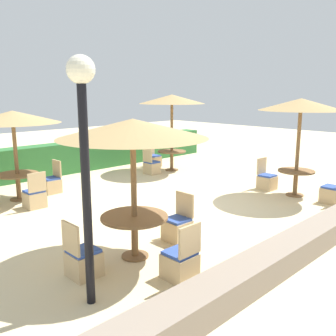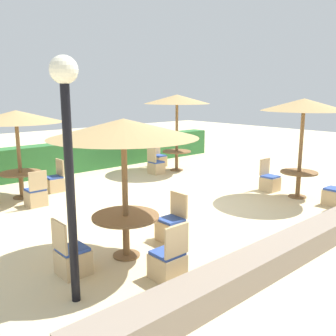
{
  "view_description": "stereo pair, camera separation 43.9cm",
  "coord_description": "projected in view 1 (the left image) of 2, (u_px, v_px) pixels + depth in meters",
  "views": [
    {
      "loc": [
        -6.69,
        -6.26,
        2.89
      ],
      "look_at": [
        0.0,
        0.6,
        0.9
      ],
      "focal_mm": 40.0,
      "sensor_mm": 36.0,
      "label": 1
    },
    {
      "loc": [
        -6.37,
        -6.56,
        2.89
      ],
      "look_at": [
        0.0,
        0.6,
        0.9
      ],
      "focal_mm": 40.0,
      "sensor_mm": 36.0,
      "label": 2
    }
  ],
  "objects": [
    {
      "name": "ground_plane",
      "position": [
        184.0,
        206.0,
        9.55
      ],
      "size": [
        40.0,
        40.0,
        0.0
      ],
      "primitive_type": "plane",
      "color": "beige"
    },
    {
      "name": "hedge_row",
      "position": [
        70.0,
        157.0,
        13.41
      ],
      "size": [
        13.0,
        0.7,
        1.07
      ],
      "primitive_type": "cube",
      "color": "#2D6B33",
      "rests_on": "ground_plane"
    },
    {
      "name": "stone_border",
      "position": [
        317.0,
        235.0,
        7.09
      ],
      "size": [
        10.0,
        0.56,
        0.42
      ],
      "primitive_type": "cube",
      "color": "gray",
      "rests_on": "ground_plane"
    },
    {
      "name": "lamp_post",
      "position": [
        84.0,
        134.0,
        4.73
      ],
      "size": [
        0.36,
        0.36,
        3.32
      ],
      "color": "black",
      "rests_on": "ground_plane"
    },
    {
      "name": "parasol_back_left",
      "position": [
        13.0,
        117.0,
        9.66
      ],
      "size": [
        2.45,
        2.45,
        2.38
      ],
      "color": "brown",
      "rests_on": "ground_plane"
    },
    {
      "name": "round_table_back_left",
      "position": [
        18.0,
        179.0,
        9.99
      ],
      "size": [
        1.1,
        1.1,
        0.72
      ],
      "color": "brown",
      "rests_on": "ground_plane"
    },
    {
      "name": "patio_chair_back_left_east",
      "position": [
        52.0,
        184.0,
        10.73
      ],
      "size": [
        0.46,
        0.46,
        0.93
      ],
      "rotation": [
        0.0,
        0.0,
        1.57
      ],
      "color": "tan",
      "rests_on": "ground_plane"
    },
    {
      "name": "patio_chair_back_left_south",
      "position": [
        35.0,
        197.0,
        9.36
      ],
      "size": [
        0.46,
        0.46,
        0.93
      ],
      "color": "tan",
      "rests_on": "ground_plane"
    },
    {
      "name": "parasol_back_right",
      "position": [
        172.0,
        100.0,
        13.32
      ],
      "size": [
        2.37,
        2.37,
        2.75
      ],
      "color": "brown",
      "rests_on": "ground_plane"
    },
    {
      "name": "round_table_back_right",
      "position": [
        172.0,
        155.0,
        13.73
      ],
      "size": [
        1.04,
        1.04,
        0.72
      ],
      "color": "brown",
      "rests_on": "ground_plane"
    },
    {
      "name": "patio_chair_back_right_north",
      "position": [
        153.0,
        160.0,
        14.45
      ],
      "size": [
        0.46,
        0.46,
        0.93
      ],
      "rotation": [
        0.0,
        0.0,
        3.14
      ],
      "color": "tan",
      "rests_on": "ground_plane"
    },
    {
      "name": "patio_chair_back_right_west",
      "position": [
        152.0,
        167.0,
        13.18
      ],
      "size": [
        0.46,
        0.46,
        0.93
      ],
      "rotation": [
        0.0,
        0.0,
        -1.57
      ],
      "color": "tan",
      "rests_on": "ground_plane"
    },
    {
      "name": "parasol_front_left",
      "position": [
        133.0,
        129.0,
        6.17
      ],
      "size": [
        2.52,
        2.52,
        2.44
      ],
      "color": "brown",
      "rests_on": "ground_plane"
    },
    {
      "name": "round_table_front_left",
      "position": [
        134.0,
        224.0,
        6.51
      ],
      "size": [
        1.17,
        1.17,
        0.76
      ],
      "color": "brown",
      "rests_on": "ground_plane"
    },
    {
      "name": "patio_chair_front_left_east",
      "position": [
        178.0,
        227.0,
        7.33
      ],
      "size": [
        0.46,
        0.46,
        0.93
      ],
      "rotation": [
        0.0,
        0.0,
        1.57
      ],
      "color": "tan",
      "rests_on": "ground_plane"
    },
    {
      "name": "patio_chair_front_left_south",
      "position": [
        180.0,
        263.0,
        5.81
      ],
      "size": [
        0.46,
        0.46,
        0.93
      ],
      "color": "tan",
      "rests_on": "ground_plane"
    },
    {
      "name": "patio_chair_front_left_west",
      "position": [
        83.0,
        261.0,
        5.88
      ],
      "size": [
        0.46,
        0.46,
        0.93
      ],
      "rotation": [
        0.0,
        0.0,
        -1.57
      ],
      "color": "tan",
      "rests_on": "ground_plane"
    },
    {
      "name": "parasol_front_right",
      "position": [
        301.0,
        105.0,
        9.99
      ],
      "size": [
        2.26,
        2.26,
        2.69
      ],
      "color": "brown",
      "rests_on": "ground_plane"
    },
    {
      "name": "round_table_front_right",
      "position": [
        296.0,
        176.0,
        10.39
      ],
      "size": [
        0.99,
        0.99,
        0.72
      ],
      "color": "brown",
      "rests_on": "ground_plane"
    },
    {
      "name": "patio_chair_front_right_south",
      "position": [
        332.0,
        193.0,
        9.76
      ],
      "size": [
        0.46,
        0.46,
        0.93
      ],
      "color": "tan",
      "rests_on": "ground_plane"
    },
    {
      "name": "patio_chair_front_right_north",
      "position": [
        267.0,
        181.0,
        11.11
      ],
      "size": [
        0.46,
        0.46,
        0.93
      ],
      "rotation": [
        0.0,
        0.0,
        3.14
      ],
      "color": "tan",
      "rests_on": "ground_plane"
    }
  ]
}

